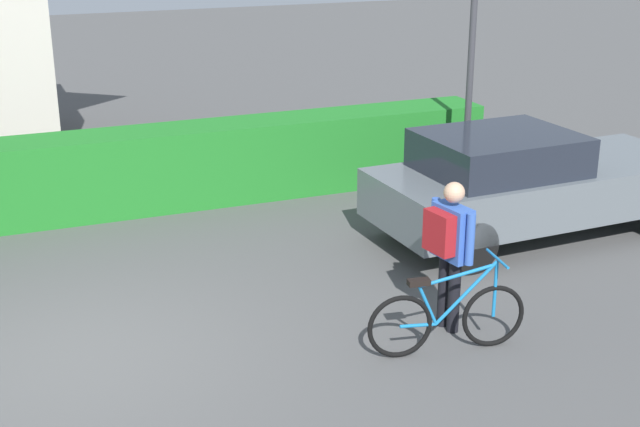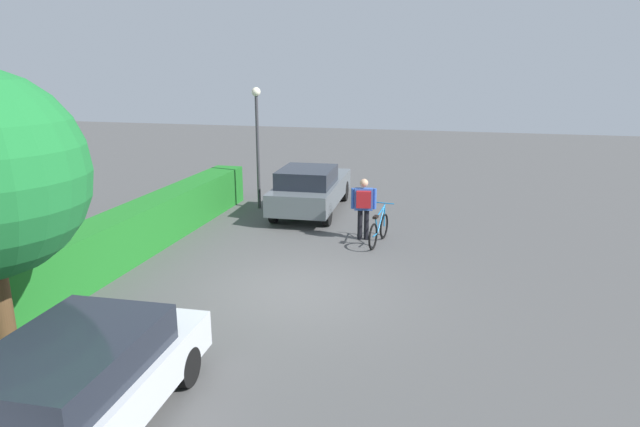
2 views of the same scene
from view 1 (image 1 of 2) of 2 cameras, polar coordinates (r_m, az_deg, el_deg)
name	(u,v)px [view 1 (image 1 of 2)]	position (r m, az deg, el deg)	size (l,w,h in m)	color
ground_plane	(78,359)	(9.24, -15.38, -9.09)	(60.00, 60.00, 0.00)	#4C4C4C
hedge_row	(32,182)	(13.08, -18.15, 1.94)	(14.23, 0.90, 1.18)	#1E7123
parked_car_far	(529,181)	(12.20, 13.36, 2.04)	(4.64, 1.95, 1.48)	slate
bicycle	(448,318)	(8.98, 8.27, -6.69)	(1.66, 0.50, 0.99)	black
person_rider	(449,242)	(9.21, 8.36, -1.85)	(0.40, 0.66, 1.64)	black
street_lamp	(472,34)	(13.29, 9.85, 11.40)	(0.28, 0.28, 3.83)	#38383D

